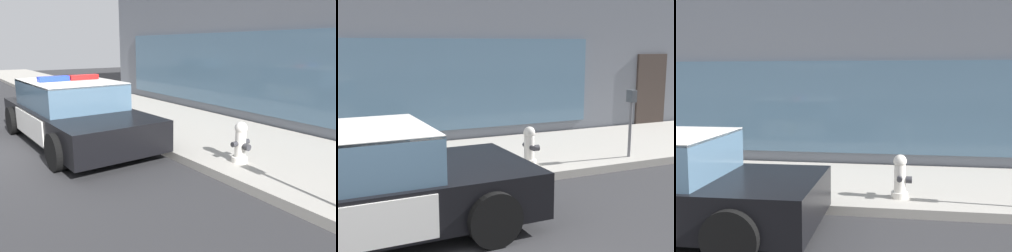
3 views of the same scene
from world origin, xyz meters
The scene contains 3 objects.
sidewalk centered at (0.00, 3.72, 0.07)m, with size 48.00×3.33×0.15m, color #B2ADA3.
fire_hydrant centered at (3.22, 2.70, 0.50)m, with size 0.34×0.39×0.73m.
parking_meter centered at (5.33, 2.44, 1.08)m, with size 0.12×0.18×1.34m.
Camera 2 is at (-0.55, -4.65, 2.38)m, focal length 48.61 mm.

